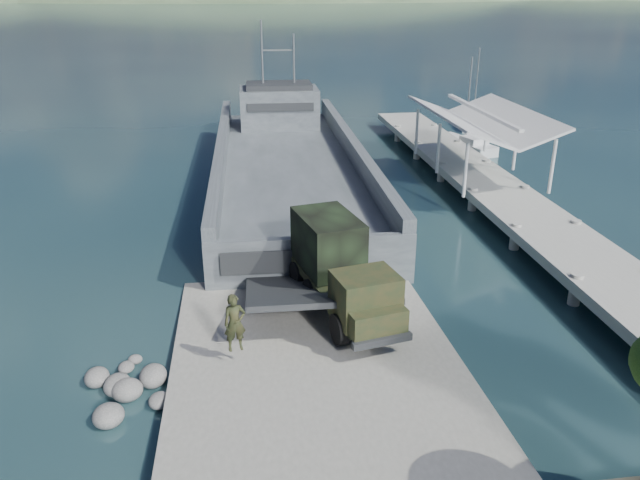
{
  "coord_description": "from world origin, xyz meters",
  "views": [
    {
      "loc": [
        -2.35,
        -17.71,
        12.52
      ],
      "look_at": [
        0.86,
        6.0,
        2.7
      ],
      "focal_mm": 35.0,
      "sensor_mm": 36.0,
      "label": 1
    }
  ],
  "objects_px": {
    "sailboat_near": "(466,145)",
    "military_truck": "(339,268)",
    "pier": "(483,171)",
    "soldier": "(235,333)",
    "landing_craft": "(288,173)",
    "sailboat_far": "(473,123)"
  },
  "relations": [
    {
      "from": "landing_craft",
      "to": "sailboat_far",
      "type": "xyz_separation_m",
      "value": [
        18.95,
        16.26,
        -0.49
      ]
    },
    {
      "from": "landing_craft",
      "to": "sailboat_far",
      "type": "distance_m",
      "value": 24.97
    },
    {
      "from": "pier",
      "to": "sailboat_far",
      "type": "bearing_deg",
      "value": 70.83
    },
    {
      "from": "landing_craft",
      "to": "military_truck",
      "type": "distance_m",
      "value": 18.11
    },
    {
      "from": "sailboat_near",
      "to": "military_truck",
      "type": "bearing_deg",
      "value": -137.54
    },
    {
      "from": "pier",
      "to": "soldier",
      "type": "height_order",
      "value": "pier"
    },
    {
      "from": "pier",
      "to": "soldier",
      "type": "relative_size",
      "value": 21.3
    },
    {
      "from": "pier",
      "to": "sailboat_near",
      "type": "height_order",
      "value": "sailboat_near"
    },
    {
      "from": "landing_craft",
      "to": "soldier",
      "type": "bearing_deg",
      "value": -98.51
    },
    {
      "from": "military_truck",
      "to": "soldier",
      "type": "xyz_separation_m",
      "value": [
        -4.13,
        -3.32,
        -0.67
      ]
    },
    {
      "from": "landing_craft",
      "to": "sailboat_near",
      "type": "distance_m",
      "value": 17.08
    },
    {
      "from": "military_truck",
      "to": "sailboat_near",
      "type": "height_order",
      "value": "sailboat_near"
    },
    {
      "from": "military_truck",
      "to": "sailboat_far",
      "type": "distance_m",
      "value": 39.02
    },
    {
      "from": "pier",
      "to": "military_truck",
      "type": "bearing_deg",
      "value": -128.67
    },
    {
      "from": "pier",
      "to": "landing_craft",
      "type": "xyz_separation_m",
      "value": [
        -12.06,
        3.55,
        -0.71
      ]
    },
    {
      "from": "landing_craft",
      "to": "military_truck",
      "type": "height_order",
      "value": "landing_craft"
    },
    {
      "from": "military_truck",
      "to": "soldier",
      "type": "distance_m",
      "value": 5.34
    },
    {
      "from": "soldier",
      "to": "sailboat_near",
      "type": "height_order",
      "value": "sailboat_near"
    },
    {
      "from": "pier",
      "to": "military_truck",
      "type": "xyz_separation_m",
      "value": [
        -11.61,
        -14.5,
        0.6
      ]
    },
    {
      "from": "military_truck",
      "to": "sailboat_near",
      "type": "xyz_separation_m",
      "value": [
        14.73,
        25.85,
        -1.79
      ]
    },
    {
      "from": "sailboat_near",
      "to": "pier",
      "type": "bearing_deg",
      "value": -123.24
    },
    {
      "from": "soldier",
      "to": "landing_craft",
      "type": "bearing_deg",
      "value": 68.3
    }
  ]
}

